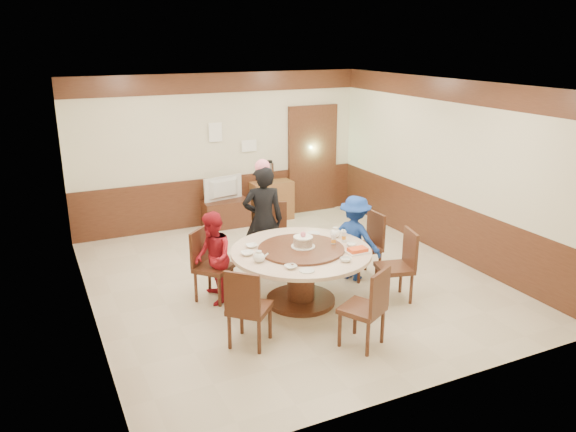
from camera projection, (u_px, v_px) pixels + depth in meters
name	position (u px, v px, depth m)	size (l,w,h in m)	color
room	(291.00, 209.00, 7.92)	(6.00, 6.04, 2.84)	beige
banquet_table	(301.00, 265.00, 7.39)	(1.84, 1.84, 0.78)	#462416
chair_0	(364.00, 257.00, 8.28)	(0.46, 0.45, 0.97)	#462416
chair_1	(275.00, 247.00, 8.69)	(0.55, 0.56, 0.97)	#462416
chair_2	(213.00, 278.00, 7.57)	(0.62, 0.62, 0.97)	#462416
chair_3	(249.00, 320.00, 6.42)	(0.62, 0.62, 0.97)	#462416
chair_4	(363.00, 321.00, 6.41)	(0.60, 0.60, 0.97)	#462416
chair_5	(395.00, 278.00, 7.55)	(0.54, 0.53, 0.97)	#462416
person_standing	(263.00, 220.00, 8.25)	(0.60, 0.40, 1.66)	black
person_red	(213.00, 258.00, 7.39)	(0.60, 0.47, 1.24)	#A41522
person_blue	(355.00, 238.00, 8.12)	(0.81, 0.47, 1.25)	navy
birthday_cake	(303.00, 242.00, 7.33)	(0.31, 0.31, 0.21)	white
teapot_left	(259.00, 257.00, 6.92)	(0.17, 0.15, 0.13)	white
teapot_right	(335.00, 233.00, 7.77)	(0.17, 0.15, 0.13)	white
bowl_0	(252.00, 246.00, 7.41)	(0.15, 0.15, 0.04)	white
bowl_1	(346.00, 260.00, 6.94)	(0.14, 0.14, 0.05)	white
bowl_2	(291.00, 267.00, 6.74)	(0.15, 0.15, 0.04)	white
bowl_3	(351.00, 245.00, 7.45)	(0.13, 0.13, 0.04)	white
bowl_4	(247.00, 253.00, 7.15)	(0.17, 0.17, 0.04)	white
saucer_near	(307.00, 271.00, 6.66)	(0.18, 0.18, 0.01)	white
saucer_far	(314.00, 233.00, 7.94)	(0.18, 0.18, 0.01)	white
shrimp_platter	(358.00, 251.00, 7.22)	(0.30, 0.20, 0.06)	white
bottle_0	(333.00, 240.00, 7.44)	(0.06, 0.06, 0.16)	white
bottle_1	(344.00, 237.00, 7.57)	(0.06, 0.06, 0.16)	white
tv_stand	(226.00, 213.00, 10.51)	(0.85, 0.45, 0.50)	#462416
television	(225.00, 189.00, 10.37)	(0.78, 0.10, 0.45)	#959597
side_cabinet	(272.00, 201.00, 10.89)	(0.80, 0.40, 0.75)	brown
thermos	(270.00, 172.00, 10.70)	(0.15, 0.15, 0.38)	silver
notice_left	(216.00, 132.00, 10.20)	(0.25, 0.00, 0.35)	white
notice_right	(249.00, 146.00, 10.56)	(0.30, 0.00, 0.22)	white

